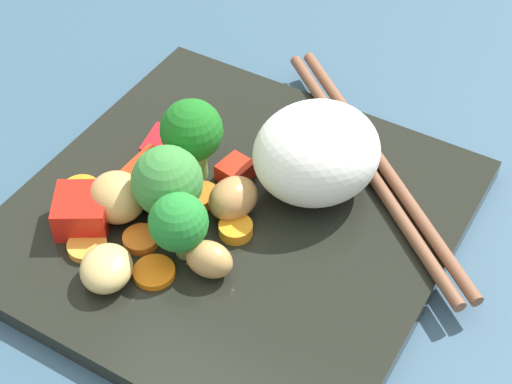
{
  "coord_description": "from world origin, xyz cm",
  "views": [
    {
      "loc": [
        28.86,
        18.59,
        37.89
      ],
      "look_at": [
        -0.57,
        1.3,
        3.29
      ],
      "focal_mm": 56.25,
      "sensor_mm": 36.0,
      "label": 1
    }
  ],
  "objects_px": {
    "rice_mound": "(317,153)",
    "chopstick_pair": "(373,163)",
    "broccoli_floret_0": "(167,182)",
    "carrot_slice_3": "(81,190)",
    "square_plate": "(234,219)"
  },
  "relations": [
    {
      "from": "square_plate",
      "to": "chopstick_pair",
      "type": "xyz_separation_m",
      "value": [
        -0.08,
        0.06,
        0.01
      ]
    },
    {
      "from": "square_plate",
      "to": "carrot_slice_3",
      "type": "bearing_deg",
      "value": -69.3
    },
    {
      "from": "broccoli_floret_0",
      "to": "square_plate",
      "type": "bearing_deg",
      "value": 127.41
    },
    {
      "from": "chopstick_pair",
      "to": "carrot_slice_3",
      "type": "bearing_deg",
      "value": 77.45
    },
    {
      "from": "rice_mound",
      "to": "carrot_slice_3",
      "type": "bearing_deg",
      "value": -57.42
    },
    {
      "from": "broccoli_floret_0",
      "to": "chopstick_pair",
      "type": "relative_size",
      "value": 0.27
    },
    {
      "from": "rice_mound",
      "to": "chopstick_pair",
      "type": "distance_m",
      "value": 0.05
    },
    {
      "from": "square_plate",
      "to": "broccoli_floret_0",
      "type": "xyz_separation_m",
      "value": [
        0.02,
        -0.03,
        0.04
      ]
    },
    {
      "from": "broccoli_floret_0",
      "to": "chopstick_pair",
      "type": "bearing_deg",
      "value": 139.93
    },
    {
      "from": "broccoli_floret_0",
      "to": "carrot_slice_3",
      "type": "height_order",
      "value": "broccoli_floret_0"
    },
    {
      "from": "rice_mound",
      "to": "chopstick_pair",
      "type": "xyz_separation_m",
      "value": [
        -0.04,
        0.02,
        -0.03
      ]
    },
    {
      "from": "carrot_slice_3",
      "to": "rice_mound",
      "type": "bearing_deg",
      "value": 122.58
    },
    {
      "from": "carrot_slice_3",
      "to": "chopstick_pair",
      "type": "xyz_separation_m",
      "value": [
        -0.12,
        0.15,
        0.0
      ]
    },
    {
      "from": "carrot_slice_3",
      "to": "square_plate",
      "type": "bearing_deg",
      "value": 110.7
    },
    {
      "from": "square_plate",
      "to": "carrot_slice_3",
      "type": "xyz_separation_m",
      "value": [
        0.04,
        -0.09,
        0.01
      ]
    }
  ]
}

